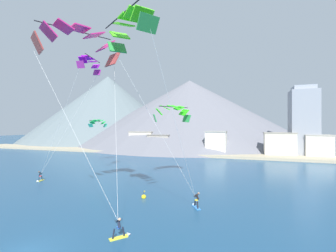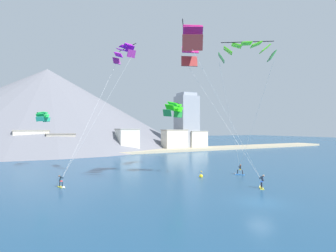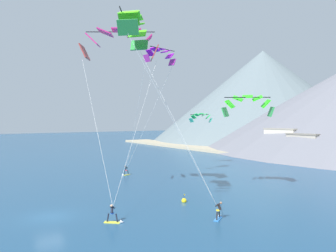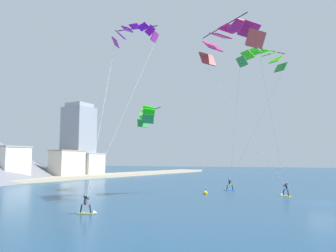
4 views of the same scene
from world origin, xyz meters
name	(u,v)px [view 4 (image 4 of 4)]	position (x,y,z in m)	size (l,w,h in m)	color
ground_plane	(321,203)	(0.00, 0.00, 0.00)	(400.00, 400.00, 0.00)	navy
kitesurfer_near_lead	(228,187)	(9.03, 12.83, 0.50)	(1.29, 1.67, 1.72)	#337FDB
kitesurfer_near_trail	(285,192)	(4.90, 4.32, 0.53)	(1.43, 1.58, 1.76)	yellow
kitesurfer_mid_center	(88,208)	(-16.89, 15.85, 0.44)	(0.90, 1.78, 1.63)	yellow
parafoil_kite_near_lead	(262,58)	(4.51, 6.44, 17.51)	(7.87, 8.92, 17.19)	#2D8E3E
parafoil_kite_near_trail	(230,39)	(-2.68, 8.38, 18.01)	(10.46, 8.67, 17.99)	#A83733
parafoil_kite_mid_center	(135,34)	(-8.52, 17.34, 18.27)	(9.39, 5.38, 18.00)	#9F2993
parafoil_kite_distant_high_outer	(147,114)	(2.93, 23.00, 11.09)	(5.65, 5.62, 2.82)	green
race_marker_buoy	(205,193)	(2.40, 13.69, 0.16)	(0.56, 0.56, 1.02)	yellow
shore_building_promenade_mid	(9,164)	(5.64, 58.01, 3.65)	(6.19, 6.61, 7.28)	silver
shore_building_quay_east	(90,165)	(32.75, 60.91, 3.24)	(6.94, 5.71, 6.46)	silver
shore_building_quay_west	(67,164)	(23.19, 59.75, 3.51)	(8.43, 4.88, 6.99)	beige
highrise_tower	(78,140)	(29.75, 62.54, 9.92)	(7.00, 7.00, 20.26)	gray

